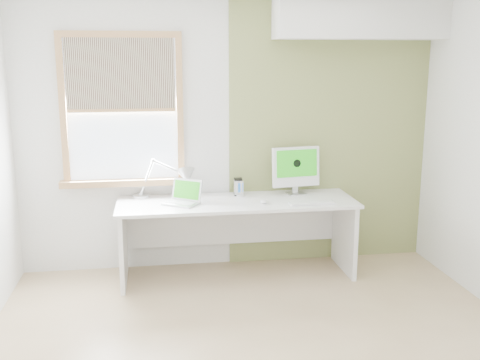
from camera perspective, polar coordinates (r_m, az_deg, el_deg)
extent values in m
cube|color=tan|center=(4.19, 2.26, -16.79)|extent=(4.00, 3.50, 0.02)
cube|color=silver|center=(5.44, -1.13, 4.68)|extent=(4.00, 0.02, 2.60)
cube|color=silver|center=(2.09, 11.83, -8.35)|extent=(4.00, 0.02, 2.60)
cube|color=olive|center=(5.64, 9.05, 4.80)|extent=(2.00, 0.02, 2.60)
cube|color=white|center=(5.51, 12.07, 15.98)|extent=(1.60, 0.40, 0.42)
cube|color=#AC7A47|center=(5.39, -17.54, 6.71)|extent=(0.06, 0.06, 1.42)
cube|color=#AC7A47|center=(5.33, -6.14, 7.15)|extent=(0.06, 0.06, 1.42)
cube|color=#AC7A47|center=(5.32, -12.21, 14.27)|extent=(1.00, 0.06, 0.06)
cube|color=#AC7A47|center=(5.42, -11.57, -0.23)|extent=(1.20, 0.14, 0.06)
cube|color=#D1E2F9|center=(5.35, -11.86, 6.98)|extent=(1.00, 0.01, 1.30)
cube|color=beige|center=(5.29, -12.04, 10.44)|extent=(0.98, 0.02, 0.65)
cube|color=#AC7A47|center=(5.31, -11.89, 6.94)|extent=(0.98, 0.03, 0.03)
cube|color=white|center=(5.19, -0.31, -2.29)|extent=(2.20, 0.70, 0.03)
cube|color=white|center=(5.25, -11.79, -6.54)|extent=(0.04, 0.64, 0.70)
cube|color=white|center=(5.54, 10.56, -5.49)|extent=(0.04, 0.64, 0.70)
cube|color=white|center=(5.57, -0.79, -4.11)|extent=(2.08, 0.02, 0.48)
cylinder|color=#BBBDC0|center=(5.40, -10.04, -1.61)|extent=(0.20, 0.20, 0.02)
sphere|color=#BBBDC0|center=(5.40, -10.05, -1.44)|extent=(0.06, 0.06, 0.05)
cylinder|color=#BBBDC0|center=(5.34, -9.44, 0.24)|extent=(0.16, 0.07, 0.34)
sphere|color=#BBBDC0|center=(5.29, -8.82, 1.95)|extent=(0.05, 0.05, 0.04)
cylinder|color=#BBBDC0|center=(5.24, -7.30, 1.30)|extent=(0.29, 0.15, 0.13)
sphere|color=#BBBDC0|center=(5.20, -5.75, 0.64)|extent=(0.05, 0.05, 0.04)
cone|color=#BBBDC0|center=(5.20, -5.44, 0.33)|extent=(0.20, 0.24, 0.20)
cube|color=#BBBDC0|center=(5.09, -6.01, -2.38)|extent=(0.37, 0.34, 0.02)
cube|color=#B2B5B7|center=(5.09, -6.01, -2.28)|extent=(0.28, 0.25, 0.00)
cube|color=#BBBDC0|center=(5.15, -5.41, -0.99)|extent=(0.28, 0.22, 0.20)
cube|color=#1D8313|center=(5.15, -5.45, -1.00)|extent=(0.24, 0.19, 0.16)
cylinder|color=#BBBDC0|center=(5.36, 0.04, -1.52)|extent=(0.09, 0.09, 0.02)
cube|color=#BBBDC0|center=(5.35, 0.04, -0.76)|extent=(0.06, 0.02, 0.12)
cube|color=#194C99|center=(5.34, 0.06, -0.78)|extent=(0.05, 0.01, 0.09)
cube|color=#BBBDC0|center=(5.40, -0.20, -0.69)|extent=(0.08, 0.13, 0.16)
cube|color=black|center=(5.38, -0.20, 0.08)|extent=(0.08, 0.13, 0.01)
cube|color=black|center=(5.41, -0.20, -1.44)|extent=(0.08, 0.13, 0.01)
cube|color=#BBBDC0|center=(5.46, 5.71, -1.38)|extent=(0.19, 0.17, 0.01)
cube|color=#BBBDC0|center=(5.47, 5.62, -0.49)|extent=(0.06, 0.03, 0.15)
cube|color=white|center=(5.43, 5.70, 1.35)|extent=(0.47, 0.14, 0.38)
cube|color=#1D8313|center=(5.39, 5.81, 1.70)|extent=(0.41, 0.08, 0.26)
cylinder|color=black|center=(5.39, 5.82, 1.69)|extent=(0.08, 0.02, 0.08)
cube|color=white|center=(5.12, 7.34, -2.33)|extent=(0.42, 0.13, 0.02)
cube|color=white|center=(5.12, 7.34, -2.24)|extent=(0.39, 0.10, 0.00)
ellipsoid|color=white|center=(5.10, 2.43, -2.18)|extent=(0.08, 0.12, 0.03)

